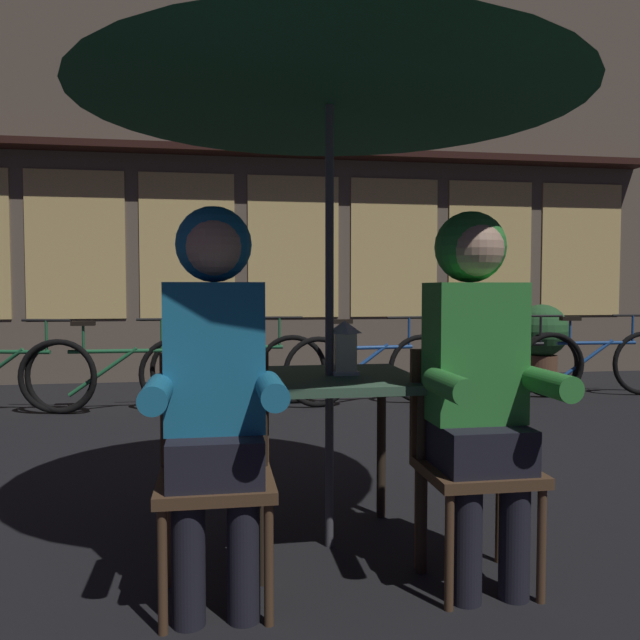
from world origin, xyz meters
name	(u,v)px	position (x,y,z in m)	size (l,w,h in m)	color
ground_plane	(329,546)	(0.00, 0.00, 0.00)	(60.00, 60.00, 0.00)	black
cafe_table	(329,399)	(0.00, 0.00, 0.64)	(0.72, 0.72, 0.74)	#42664C
patio_umbrella	(330,59)	(0.00, 0.00, 2.06)	(2.10, 2.10, 2.31)	#4C4C51
lantern	(344,346)	(0.07, 0.01, 0.86)	(0.11, 0.11, 0.23)	white
chair_left	(216,461)	(-0.48, -0.37, 0.49)	(0.40, 0.40, 0.87)	#513823
chair_right	(470,450)	(0.48, -0.37, 0.49)	(0.40, 0.40, 0.87)	#513823
person_left_hooded	(215,364)	(-0.48, -0.43, 0.85)	(0.45, 0.56, 1.40)	black
person_right_hooded	(477,359)	(0.48, -0.43, 0.85)	(0.45, 0.56, 1.40)	black
shopfront_building	(290,128)	(0.46, 5.39, 3.09)	(10.00, 0.93, 6.20)	#6B5B4C
bicycle_nearest	(5,374)	(-2.32, 3.35, 0.35)	(1.64, 0.45, 0.84)	black
bicycle_second	(117,373)	(-1.35, 3.25, 0.35)	(1.68, 0.08, 0.84)	black
bicycle_third	(238,368)	(-0.26, 3.47, 0.35)	(1.68, 0.24, 0.84)	black
bicycle_fourth	(370,368)	(0.96, 3.22, 0.35)	(1.68, 0.19, 0.84)	black
bicycle_fifth	(502,364)	(2.36, 3.39, 0.35)	(1.67, 0.25, 0.84)	black
bicycle_furthest	(596,362)	(3.37, 3.35, 0.35)	(1.68, 0.15, 0.84)	black
potted_plant	(541,337)	(3.19, 4.14, 0.54)	(0.60, 0.60, 0.92)	brown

